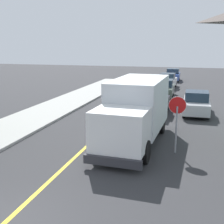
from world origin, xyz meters
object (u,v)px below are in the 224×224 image
Objects in this scene: parked_car_far at (167,81)px; parked_van_across at (196,103)px; parked_car_mid at (164,89)px; box_truck at (136,109)px; parked_car_furthest at (173,75)px; parked_car_near at (155,103)px; stop_sign at (177,114)px.

parked_car_far is 1.02× the size of parked_van_across.
parked_van_across is at bearing -65.12° from parked_car_mid.
box_truck reaches higher than parked_car_far.
parked_car_furthest is 19.77m from parked_van_across.
parked_car_near and parked_car_furthest have the same top height.
parked_car_mid is 1.00× the size of parked_car_furthest.
parked_van_across is (3.02, 7.35, -0.97)m from box_truck.
parked_car_near is at bearing -89.59° from parked_car_mid.
box_truck is 1.62× the size of parked_car_far.
parked_car_far is at bearing 96.29° from stop_sign.
parked_car_furthest is (0.12, 6.90, 0.00)m from parked_car_far.
box_truck reaches higher than stop_sign.
stop_sign reaches higher than parked_car_furthest.
parked_car_near and parked_car_far have the same top height.
box_truck is at bearing -90.74° from parked_car_near.
box_truck is 1.65× the size of parked_car_furthest.
parked_car_near is 2.99m from parked_van_across.
parked_car_near is at bearing 89.26° from box_truck.
box_truck is at bearing -89.82° from parked_car_furthest.
stop_sign is at bearing -96.31° from parked_van_across.
parked_car_mid is 13.09m from parked_car_furthest.
parked_car_furthest is (-0.17, 20.10, 0.00)m from parked_car_near.
parked_car_near is 20.10m from parked_car_furthest.
box_truck is 1.64× the size of parked_car_near.
parked_van_across is (3.11, -19.52, 0.00)m from parked_car_furthest.
box_truck reaches higher than parked_car_furthest.
parked_car_mid is (-0.05, 7.01, 0.00)m from parked_car_near.
stop_sign is (2.06, -14.76, 1.06)m from parked_car_mid.
parked_car_near is 8.08m from stop_sign.
parked_car_near is 1.00× the size of parked_car_furthest.
box_truck is at bearing -90.16° from parked_car_mid.
box_truck is 26.89m from parked_car_furthest.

